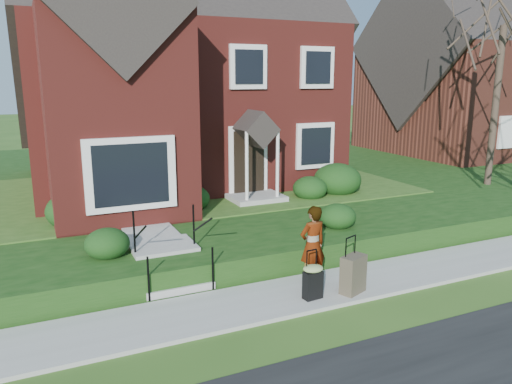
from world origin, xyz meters
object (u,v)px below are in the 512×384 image
front_steps (168,260)px  suitcase_olive (353,274)px  woman (313,245)px  suitcase_black (313,280)px

front_steps → suitcase_olive: (3.14, -2.30, -0.01)m
suitcase_olive → front_steps: bearing=122.5°
front_steps → suitcase_olive: size_ratio=1.75×
woman → suitcase_olive: woman is taller
front_steps → woman: bearing=-30.4°
woman → suitcase_olive: bearing=119.2°
woman → suitcase_black: woman is taller
front_steps → suitcase_black: bearing=-44.2°
front_steps → suitcase_olive: bearing=-36.2°
front_steps → suitcase_black: (2.27, -2.20, -0.01)m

